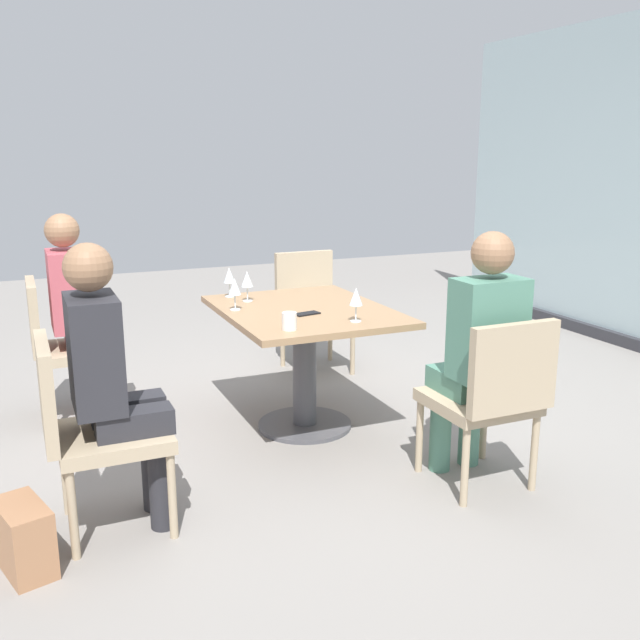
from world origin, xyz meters
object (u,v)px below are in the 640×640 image
at_px(wine_glass_0, 247,280).
at_px(wine_glass_1, 235,287).
at_px(coffee_cup, 289,321).
at_px(handbag_0, 24,538).
at_px(chair_far_left, 312,303).
at_px(wine_glass_3, 356,297).
at_px(person_front_right, 111,374).
at_px(person_far_right, 479,346).
at_px(wine_glass_2, 229,276).
at_px(person_front_left, 79,306).
at_px(chair_far_right, 491,393).
at_px(dining_table_main, 304,340).
at_px(cell_phone_on_table, 307,314).
at_px(chair_front_left, 63,340).
at_px(chair_front_right, 88,423).

height_order(wine_glass_0, wine_glass_1, same).
relative_size(coffee_cup, handbag_0, 0.30).
bearing_deg(chair_far_left, wine_glass_3, -14.22).
height_order(person_front_right, person_far_right, same).
distance_m(wine_glass_2, coffee_cup, 0.93).
distance_m(wine_glass_0, wine_glass_2, 0.18).
distance_m(chair_far_left, person_front_left, 1.74).
xyz_separation_m(chair_far_right, handbag_0, (-0.16, -2.09, -0.36)).
height_order(chair_far_right, wine_glass_1, wine_glass_1).
xyz_separation_m(dining_table_main, person_front_left, (-0.73, -1.18, 0.16)).
xyz_separation_m(chair_far_left, coffee_cup, (1.53, -0.77, 0.28)).
distance_m(person_front_right, person_far_right, 1.71).
height_order(wine_glass_2, handbag_0, wine_glass_2).
xyz_separation_m(person_front_left, wine_glass_3, (1.14, 1.31, 0.16)).
distance_m(wine_glass_0, wine_glass_3, 0.82).
relative_size(chair_far_left, cell_phone_on_table, 6.04).
distance_m(dining_table_main, coffee_cup, 0.56).
bearing_deg(coffee_cup, person_front_right, -72.11).
xyz_separation_m(person_front_right, wine_glass_1, (-0.84, 0.80, 0.16)).
xyz_separation_m(person_front_left, person_far_right, (1.72, 1.69, 0.00)).
relative_size(person_front_left, wine_glass_1, 6.81).
relative_size(dining_table_main, wine_glass_3, 6.34).
height_order(person_front_left, coffee_cup, person_front_left).
xyz_separation_m(chair_front_left, person_far_right, (1.72, 1.80, 0.20)).
relative_size(chair_front_right, person_far_right, 0.69).
relative_size(person_front_right, wine_glass_2, 6.81).
height_order(chair_front_left, chair_far_right, same).
distance_m(chair_front_left, handbag_0, 1.73).
bearing_deg(person_front_left, person_far_right, 44.53).
relative_size(chair_far_right, cell_phone_on_table, 6.04).
height_order(dining_table_main, chair_far_left, chair_far_left).
distance_m(person_front_right, coffee_cup, 0.97).
xyz_separation_m(chair_front_right, chair_far_right, (0.36, 1.80, 0.00)).
bearing_deg(chair_far_right, wine_glass_1, -143.66).
bearing_deg(chair_far_left, coffee_cup, -26.70).
distance_m(chair_front_left, coffee_cup, 1.58).
distance_m(chair_far_left, person_far_right, 2.09).
distance_m(chair_front_right, chair_front_left, 1.46).
xyz_separation_m(wine_glass_2, cell_phone_on_table, (0.64, 0.26, -0.13)).
bearing_deg(wine_glass_3, person_far_right, 33.80).
relative_size(wine_glass_0, coffee_cup, 2.06).
relative_size(wine_glass_1, coffee_cup, 2.06).
bearing_deg(coffee_cup, dining_table_main, 149.11).
bearing_deg(person_front_right, wine_glass_1, 136.55).
distance_m(chair_front_left, person_front_left, 0.23).
height_order(chair_front_left, wine_glass_2, wine_glass_2).
xyz_separation_m(chair_far_right, wine_glass_2, (-1.58, -0.81, 0.37)).
bearing_deg(dining_table_main, handbag_0, -59.28).
xyz_separation_m(chair_far_right, chair_far_left, (-2.19, 0.00, 0.00)).
bearing_deg(chair_far_right, wine_glass_3, -150.67).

